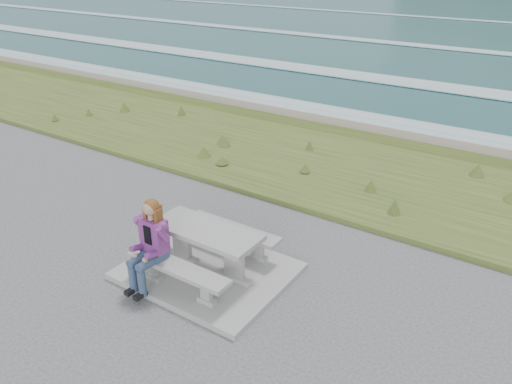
# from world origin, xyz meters

# --- Properties ---
(concrete_slab) EXTENTS (2.60, 2.10, 0.10)m
(concrete_slab) POSITION_xyz_m (0.00, 0.00, 0.05)
(concrete_slab) COLOR #9C9C97
(concrete_slab) RESTS_ON ground
(picnic_table) EXTENTS (1.80, 0.75, 0.75)m
(picnic_table) POSITION_xyz_m (0.00, 0.00, 0.68)
(picnic_table) COLOR #9C9C97
(picnic_table) RESTS_ON concrete_slab
(bench_landward) EXTENTS (1.80, 0.35, 0.45)m
(bench_landward) POSITION_xyz_m (0.00, -0.70, 0.45)
(bench_landward) COLOR #9C9C97
(bench_landward) RESTS_ON concrete_slab
(bench_seaward) EXTENTS (1.80, 0.35, 0.45)m
(bench_seaward) POSITION_xyz_m (0.00, 0.70, 0.45)
(bench_seaward) COLOR #9C9C97
(bench_seaward) RESTS_ON concrete_slab
(grass_verge) EXTENTS (160.00, 4.50, 0.22)m
(grass_verge) POSITION_xyz_m (0.00, 5.00, 0.00)
(grass_verge) COLOR #304B1C
(grass_verge) RESTS_ON ground
(shore_drop) EXTENTS (160.00, 0.80, 2.20)m
(shore_drop) POSITION_xyz_m (0.00, 7.90, 0.00)
(shore_drop) COLOR brown
(shore_drop) RESTS_ON ground
(ocean) EXTENTS (1600.00, 1600.00, 0.09)m
(ocean) POSITION_xyz_m (0.00, 25.09, -1.74)
(ocean) COLOR #1E5357
(ocean) RESTS_ON ground
(seated_woman) EXTENTS (0.42, 0.73, 1.43)m
(seated_woman) POSITION_xyz_m (-0.46, -0.84, 0.63)
(seated_woman) COLOR navy
(seated_woman) RESTS_ON concrete_slab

